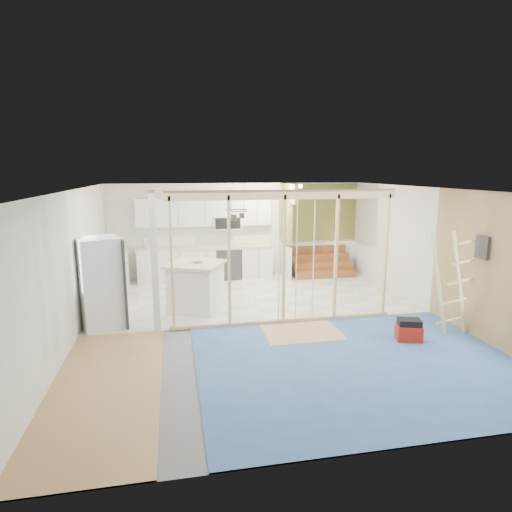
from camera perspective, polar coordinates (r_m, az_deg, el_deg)
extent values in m
cube|color=slate|center=(8.44, 1.63, -9.04)|extent=(7.00, 8.00, 0.01)
cube|color=silver|center=(7.92, 1.73, 8.89)|extent=(7.00, 8.00, 0.01)
cube|color=silver|center=(11.96, -2.57, 3.45)|extent=(7.00, 0.01, 2.60)
cube|color=silver|center=(4.42, 13.42, -10.72)|extent=(7.00, 0.01, 2.60)
cube|color=silver|center=(8.07, -23.33, -1.31)|extent=(0.01, 8.00, 2.60)
cube|color=silver|center=(9.48, 22.79, 0.49)|extent=(0.01, 8.00, 2.60)
cube|color=silver|center=(10.30, -0.84, -5.19)|extent=(7.00, 4.00, 0.02)
cube|color=teal|center=(6.99, 13.67, -13.78)|extent=(5.00, 4.00, 0.02)
cube|color=tan|center=(6.50, -19.43, -16.15)|extent=(1.50, 4.00, 0.02)
cube|color=tan|center=(8.01, 6.13, -10.10)|extent=(1.40, 1.00, 0.01)
cube|color=#DBBD85|center=(8.00, 3.85, 8.17)|extent=(4.40, 0.09, 0.18)
cube|color=#DBBD85|center=(8.49, 3.63, -8.58)|extent=(4.40, 0.09, 0.06)
cube|color=silver|center=(7.89, -13.36, -0.95)|extent=(0.12, 0.14, 2.60)
cube|color=#DBBD85|center=(7.88, -11.19, -0.87)|extent=(0.04, 0.09, 2.40)
cube|color=#DBBD85|center=(7.95, -3.60, -0.58)|extent=(0.04, 0.09, 2.40)
cube|color=#DBBD85|center=(8.15, 3.74, -0.28)|extent=(0.05, 0.09, 2.40)
cube|color=#DBBD85|center=(8.48, 10.61, 0.00)|extent=(0.04, 0.09, 2.40)
cube|color=#DBBD85|center=(8.91, 16.90, 0.25)|extent=(0.04, 0.09, 2.40)
cylinder|color=silver|center=(8.11, 3.10, -0.91)|extent=(0.02, 0.02, 2.35)
cylinder|color=silver|center=(8.36, 7.67, -0.63)|extent=(0.02, 0.02, 2.35)
cylinder|color=silver|center=(8.23, 5.41, -0.76)|extent=(0.02, 0.02, 2.35)
cube|color=silver|center=(11.71, -6.67, -1.06)|extent=(3.60, 0.60, 0.88)
cube|color=beige|center=(11.62, -6.73, 1.18)|extent=(3.66, 0.64, 0.05)
cube|color=silver|center=(10.71, -18.56, -2.76)|extent=(0.60, 1.60, 0.88)
cube|color=beige|center=(10.61, -18.72, -0.32)|extent=(0.64, 1.64, 0.05)
cube|color=silver|center=(11.62, -6.88, 5.88)|extent=(3.60, 0.34, 0.75)
cube|color=silver|center=(11.67, -3.88, 4.48)|extent=(0.72, 0.38, 0.36)
cube|color=black|center=(11.48, -3.76, 4.37)|extent=(0.68, 0.02, 0.30)
cube|color=olive|center=(11.73, 4.06, 5.74)|extent=(0.10, 0.90, 1.60)
cube|color=white|center=(11.93, 3.97, -0.73)|extent=(0.10, 0.90, 0.90)
cube|color=olive|center=(11.01, 5.06, 8.23)|extent=(0.10, 0.50, 0.50)
cube|color=olive|center=(12.46, 8.47, 5.74)|extent=(2.20, 0.04, 1.60)
cube|color=white|center=(12.65, 8.30, -0.13)|extent=(2.20, 0.04, 0.90)
cube|color=brown|center=(12.00, 9.24, -2.49)|extent=(1.70, 0.26, 0.20)
cube|color=brown|center=(12.19, 8.84, -1.30)|extent=(1.70, 0.26, 0.20)
cube|color=brown|center=(12.39, 8.47, -0.14)|extent=(1.70, 0.26, 0.20)
cube|color=brown|center=(12.59, 8.10, 0.98)|extent=(1.70, 0.26, 0.20)
torus|color=black|center=(9.76, -2.51, 6.11)|extent=(0.52, 0.52, 0.02)
cylinder|color=black|center=(9.72, -3.40, 7.55)|extent=(0.01, 0.01, 0.50)
cylinder|color=black|center=(9.77, -1.64, 7.59)|extent=(0.01, 0.01, 0.50)
cylinder|color=#36373B|center=(9.67, -3.00, 5.16)|extent=(0.14, 0.14, 0.14)
cylinder|color=#36373B|center=(9.89, -1.90, 5.42)|extent=(0.12, 0.12, 0.12)
cube|color=tan|center=(7.92, 30.66, -2.21)|extent=(0.02, 4.00, 2.60)
cube|color=#36373B|center=(8.27, 27.92, 1.05)|extent=(0.04, 0.30, 0.40)
cylinder|color=#FFEABF|center=(11.18, 5.36, 9.25)|extent=(0.32, 0.32, 0.08)
cube|color=white|center=(8.53, -20.03, -3.42)|extent=(0.97, 0.95, 1.73)
cube|color=#36373B|center=(8.48, -17.59, -3.35)|extent=(0.28, 0.65, 1.70)
cube|color=white|center=(9.16, -8.00, -4.34)|extent=(1.26, 1.26, 0.96)
cube|color=beige|center=(9.03, -8.09, -1.09)|extent=(1.41, 1.41, 0.06)
imported|color=white|center=(9.05, -7.75, -0.66)|extent=(0.31, 0.31, 0.07)
imported|color=#A4ABB7|center=(11.68, -14.63, 1.88)|extent=(0.16, 0.16, 0.32)
imported|color=white|center=(11.58, -3.40, 1.80)|extent=(0.09, 0.09, 0.19)
cube|color=#A41B0F|center=(8.05, 19.69, -9.64)|extent=(0.49, 0.43, 0.29)
cube|color=black|center=(7.98, 19.79, -8.30)|extent=(0.44, 0.37, 0.10)
cube|color=#D7C383|center=(8.25, 23.17, -3.48)|extent=(0.45, 0.09, 1.89)
cube|color=#D7C383|center=(8.49, 25.50, -3.28)|extent=(0.45, 0.09, 1.89)
cube|color=#D7C383|center=(8.59, 24.26, -7.88)|extent=(0.45, 0.09, 0.13)
cube|color=#D7C383|center=(8.52, 24.88, -5.51)|extent=(0.45, 0.09, 0.13)
cube|color=#D7C383|center=(8.48, 25.50, -3.11)|extent=(0.45, 0.09, 0.13)
cube|color=#D7C383|center=(8.45, 26.12, -0.69)|extent=(0.45, 0.09, 0.13)
cube|color=#D7C383|center=(8.43, 26.74, 1.75)|extent=(0.45, 0.09, 0.13)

